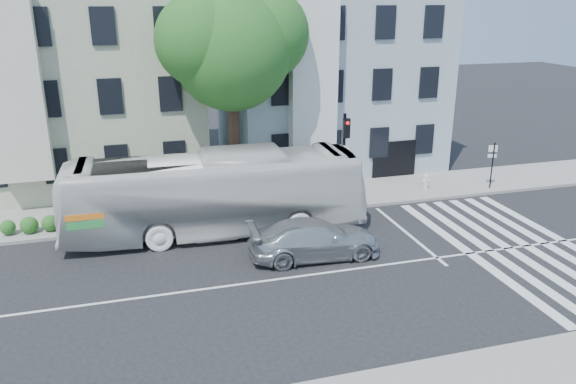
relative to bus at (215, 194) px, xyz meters
name	(u,v)px	position (x,y,z in m)	size (l,w,h in m)	color
ground	(280,279)	(1.54, -5.01, -1.80)	(120.00, 120.00, 0.00)	black
sidewalk_far	(238,204)	(1.54, 2.99, -1.73)	(80.00, 4.00, 0.15)	gray
building_left	(85,81)	(-5.46, 9.99, 3.70)	(12.00, 10.00, 11.00)	#A2A68C
building_right	(326,72)	(8.54, 9.99, 3.70)	(12.00, 10.00, 11.00)	#9EB3BC
street_tree	(231,43)	(1.60, 3.73, 6.03)	(7.30, 5.90, 11.10)	#2D2116
bus	(215,194)	(0.00, 0.00, 0.00)	(12.94, 3.03, 3.60)	silver
sedan	(314,239)	(3.37, -3.52, -1.04)	(5.26, 2.14, 1.53)	silver
hedge	(111,217)	(-4.47, 1.79, -1.30)	(8.50, 0.84, 0.70)	#335C1E
traffic_signal	(345,148)	(6.57, 1.60, 1.19)	(0.49, 0.55, 4.62)	black
fire_hydrant	(426,181)	(11.62, 2.48, -1.24)	(0.45, 0.26, 0.81)	silver
far_sign_pole	(492,159)	(14.99, 1.66, -0.07)	(0.43, 0.24, 2.50)	black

